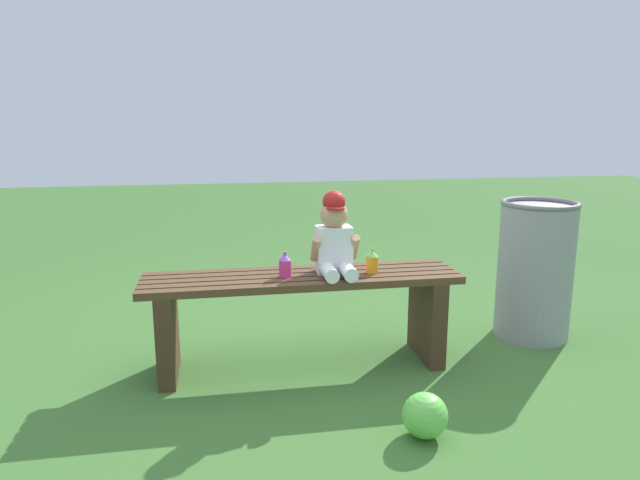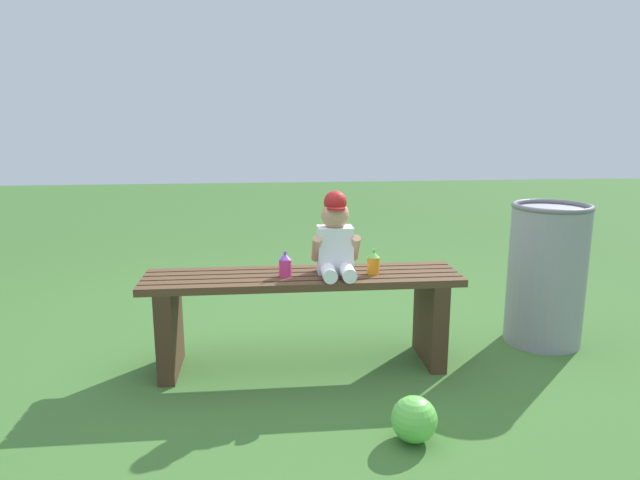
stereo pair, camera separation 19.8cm
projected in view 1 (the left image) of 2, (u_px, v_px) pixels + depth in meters
The scene contains 7 objects.
ground_plane at pixel (303, 365), 2.89m from camera, with size 16.00×16.00×0.00m, color #3D6B2D.
park_bench at pixel (302, 306), 2.82m from camera, with size 1.54×0.36×0.48m.
child_figure at pixel (335, 238), 2.77m from camera, with size 0.23×0.27×0.40m.
sippy_cup_left at pixel (285, 265), 2.73m from camera, with size 0.06×0.06×0.12m.
sippy_cup_right at pixel (372, 261), 2.81m from camera, with size 0.06×0.06×0.12m.
toy_ball at pixel (425, 415), 2.23m from camera, with size 0.18×0.18×0.18m, color #66CC4C.
trash_bin at pixel (535, 269), 3.20m from camera, with size 0.42×0.42×0.77m.
Camera 1 is at (-0.38, -2.66, 1.23)m, focal length 32.20 mm.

